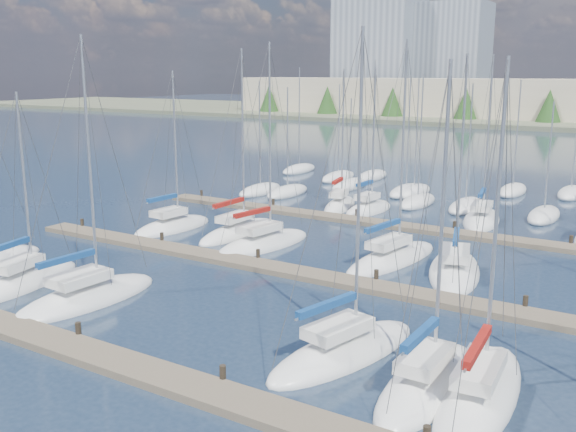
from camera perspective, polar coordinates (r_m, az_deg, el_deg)
The scene contains 19 objects.
ground at distance 77.65m, azimuth 18.25°, elevation 3.47°, with size 400.00×400.00×0.00m, color #243449.
dock_near at distance 26.98m, azimuth -13.91°, elevation -12.84°, with size 44.00×1.93×1.10m.
dock_mid at distance 37.30m, azimuth 1.64°, elevation -5.19°, with size 44.00×1.93×1.10m.
dock_far at distance 49.46m, azimuth 9.84°, elevation -0.88°, with size 44.00×1.93×1.10m.
sailboat_o at distance 54.93m, azimuth 7.18°, elevation 0.61°, with size 2.79×6.77×12.71m.
sailboat_p at distance 53.00m, azimuth 16.82°, elevation -0.30°, with size 3.99×8.39×13.67m.
sailboat_f at distance 25.14m, azimuth 16.69°, elevation -14.94°, with size 3.13×9.18×12.89m.
sailboat_h at distance 49.23m, azimuth -10.23°, elevation -0.93°, with size 3.29×7.49×12.45m.
sailboat_d at distance 27.52m, azimuth 5.00°, elevation -11.89°, with size 4.68×9.04×14.07m.
sailboat_l at distance 39.16m, azimuth 14.58°, elevation -4.70°, with size 5.21×9.34×13.37m.
sailboat_k at distance 40.73m, azimuth 9.23°, elevation -3.76°, with size 3.98×9.73×14.23m.
sailboat_j at distance 43.80m, azimuth -2.19°, elevation -2.43°, with size 4.23×8.89×14.26m.
sailboat_c at distance 35.14m, azimuth -17.41°, elevation -6.90°, with size 3.68×8.71×14.14m.
sailboat_i at distance 47.07m, azimuth -4.43°, elevation -1.37°, with size 2.56×8.59×13.96m.
sailboat_e at distance 25.42m, azimuth 12.29°, elevation -14.33°, with size 2.66×8.02×12.79m.
sailboat_n at distance 56.12m, azimuth 4.62°, elevation 0.94°, with size 3.44×7.12×12.60m.
sailboat_b at distance 38.80m, azimuth -22.37°, elevation -5.43°, with size 4.07×8.44×11.33m.
distant_boats at distance 63.53m, azimuth 10.91°, elevation 2.21°, with size 36.93×20.75×13.30m.
shoreline at distance 167.42m, azimuth 21.50°, elevation 10.42°, with size 400.00×60.00×38.00m.
Camera 1 is at (17.82, -14.68, 11.62)m, focal length 40.00 mm.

